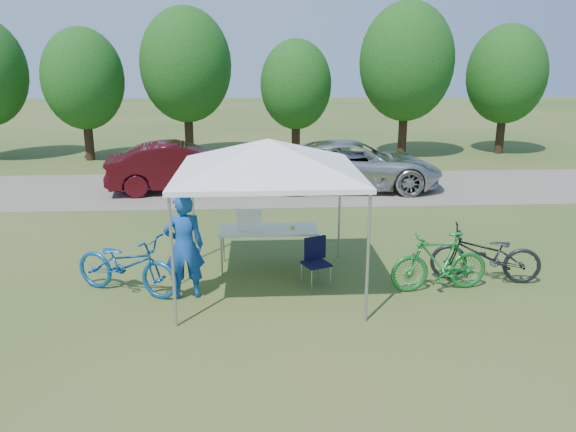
# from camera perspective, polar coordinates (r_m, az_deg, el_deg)

# --- Properties ---
(ground) EXTENTS (100.00, 100.00, 0.00)m
(ground) POSITION_cam_1_polar(r_m,az_deg,el_deg) (10.43, -1.92, -7.16)
(ground) COLOR #2D5119
(ground) RESTS_ON ground
(gravel_strip) EXTENTS (24.00, 5.00, 0.02)m
(gravel_strip) POSITION_cam_1_polar(r_m,az_deg,el_deg) (18.06, -2.58, 2.81)
(gravel_strip) COLOR gray
(gravel_strip) RESTS_ON ground
(canopy) EXTENTS (4.53, 4.53, 3.00)m
(canopy) POSITION_cam_1_polar(r_m,az_deg,el_deg) (9.70, -2.06, 7.41)
(canopy) COLOR #A5A5AA
(canopy) RESTS_ON ground
(treeline) EXTENTS (24.89, 4.28, 6.30)m
(treeline) POSITION_cam_1_polar(r_m,az_deg,el_deg) (23.65, -3.65, 14.48)
(treeline) COLOR #382314
(treeline) RESTS_ON ground
(folding_table) EXTENTS (1.95, 0.81, 0.80)m
(folding_table) POSITION_cam_1_polar(r_m,az_deg,el_deg) (11.12, -2.00, -1.51)
(folding_table) COLOR white
(folding_table) RESTS_ON ground
(folding_chair) EXTENTS (0.58, 0.61, 0.87)m
(folding_chair) POSITION_cam_1_polar(r_m,az_deg,el_deg) (10.42, 2.82, -4.17)
(folding_chair) COLOR black
(folding_chair) RESTS_ON ground
(cooler) EXTENTS (0.51, 0.35, 0.37)m
(cooler) POSITION_cam_1_polar(r_m,az_deg,el_deg) (11.06, -3.95, -0.41)
(cooler) COLOR white
(cooler) RESTS_ON folding_table
(ice_cream_cup) EXTENTS (0.08, 0.08, 0.06)m
(ice_cream_cup) POSITION_cam_1_polar(r_m,az_deg,el_deg) (11.07, 0.48, -1.18)
(ice_cream_cup) COLOR gold
(ice_cream_cup) RESTS_ON folding_table
(cyclist) EXTENTS (0.76, 0.57, 1.88)m
(cyclist) POSITION_cam_1_polar(r_m,az_deg,el_deg) (9.81, -10.51, -3.07)
(cyclist) COLOR #1344A1
(cyclist) RESTS_ON ground
(bike_blue) EXTENTS (2.18, 1.50, 1.09)m
(bike_blue) POSITION_cam_1_polar(r_m,az_deg,el_deg) (10.36, -16.10, -4.73)
(bike_blue) COLOR #1255A1
(bike_blue) RESTS_ON ground
(bike_green) EXTENTS (1.84, 0.69, 1.08)m
(bike_green) POSITION_cam_1_polar(r_m,az_deg,el_deg) (10.43, 15.13, -4.53)
(bike_green) COLOR #1B7A2D
(bike_green) RESTS_ON ground
(bike_dark) EXTENTS (2.11, 1.12, 1.05)m
(bike_dark) POSITION_cam_1_polar(r_m,az_deg,el_deg) (11.11, 19.45, -3.73)
(bike_dark) COLOR black
(bike_dark) RESTS_ON ground
(minivan) EXTENTS (5.65, 2.97, 1.52)m
(minivan) POSITION_cam_1_polar(r_m,az_deg,el_deg) (18.01, 6.76, 5.18)
(minivan) COLOR beige
(minivan) RESTS_ON gravel_strip
(sedan) EXTENTS (4.80, 2.30, 1.52)m
(sedan) POSITION_cam_1_polar(r_m,az_deg,el_deg) (17.89, -10.71, 4.93)
(sedan) COLOR #470B13
(sedan) RESTS_ON gravel_strip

